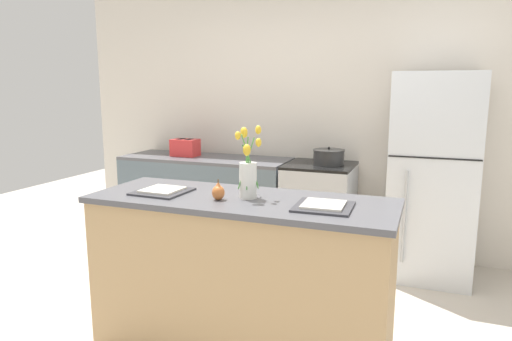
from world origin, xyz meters
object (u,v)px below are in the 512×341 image
object	(u,v)px
plate_setting_left	(162,191)
cooking_pot	(329,157)
pear_figurine	(218,192)
refrigerator	(432,177)
toaster	(185,147)
stove_range	(319,213)
plate_setting_right	(324,206)
flower_vase	(248,174)

from	to	relation	value
plate_setting_left	cooking_pot	bearing A→B (deg)	67.74
pear_figurine	plate_setting_left	distance (m)	0.41
refrigerator	toaster	size ratio (longest dim) A/B	6.11
plate_setting_left	cooking_pot	distance (m)	1.79
stove_range	pear_figurine	distance (m)	1.79
refrigerator	plate_setting_right	size ratio (longest dim) A/B	5.43
refrigerator	plate_setting_right	world-z (taller)	refrigerator
pear_figurine	cooking_pot	size ratio (longest dim) A/B	0.43
plate_setting_left	toaster	world-z (taller)	toaster
pear_figurine	cooking_pot	world-z (taller)	pear_figurine
refrigerator	flower_vase	xyz separation A→B (m)	(-1.01, -1.59, 0.24)
stove_range	plate_setting_right	xyz separation A→B (m)	(0.40, -1.65, 0.51)
cooking_pot	stove_range	bearing A→B (deg)	-172.16
refrigerator	plate_setting_right	bearing A→B (deg)	-108.36
flower_vase	plate_setting_right	size ratio (longest dim) A/B	1.33
flower_vase	cooking_pot	size ratio (longest dim) A/B	1.50
stove_range	plate_setting_left	bearing A→B (deg)	-110.13
refrigerator	pear_figurine	bearing A→B (deg)	-124.18
refrigerator	plate_setting_left	bearing A→B (deg)	-133.33
toaster	stove_range	bearing A→B (deg)	-0.07
plate_setting_left	cooking_pot	world-z (taller)	cooking_pot
plate_setting_left	plate_setting_right	distance (m)	1.01
plate_setting_right	toaster	xyz separation A→B (m)	(-1.79, 1.65, 0.03)
pear_figurine	flower_vase	bearing A→B (deg)	35.94
refrigerator	cooking_pot	size ratio (longest dim) A/B	6.09
pear_figurine	cooking_pot	xyz separation A→B (m)	(0.27, 1.70, -0.02)
stove_range	refrigerator	distance (m)	1.03
pear_figurine	toaster	world-z (taller)	toaster
stove_range	cooking_pot	distance (m)	0.53
refrigerator	flower_vase	bearing A→B (deg)	-122.36
pear_figurine	cooking_pot	bearing A→B (deg)	80.86
cooking_pot	pear_figurine	bearing A→B (deg)	-99.14
toaster	pear_figurine	bearing A→B (deg)	-55.01
refrigerator	plate_setting_left	xyz separation A→B (m)	(-1.55, -1.65, 0.11)
refrigerator	stove_range	bearing A→B (deg)	-179.96
stove_range	plate_setting_right	world-z (taller)	plate_setting_right
cooking_pot	plate_setting_left	bearing A→B (deg)	-112.26
plate_setting_left	plate_setting_right	size ratio (longest dim) A/B	1.00
cooking_pot	toaster	bearing A→B (deg)	-179.67
stove_range	plate_setting_left	distance (m)	1.83
refrigerator	pear_figurine	world-z (taller)	refrigerator
flower_vase	toaster	world-z (taller)	flower_vase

